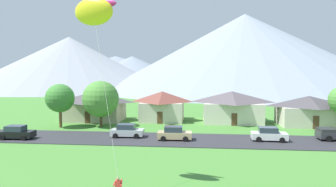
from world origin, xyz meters
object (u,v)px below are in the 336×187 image
object	(u,v)px
house_right_center	(309,110)
kite_flyer_with_kite	(94,14)
parked_car_white_mid_west	(269,134)
parked_car_black_east_end	(17,133)
parked_car_silver_west_end	(127,131)
tree_center	(101,99)
house_left_center	(94,106)
house_rightmost	(162,105)
house_leftmost	(232,106)
parked_car_tan_mid_east	(174,133)
tree_left_of_center	(60,98)

from	to	relation	value
house_right_center	kite_flyer_with_kite	distance (m)	38.86
parked_car_white_mid_west	parked_car_black_east_end	distance (m)	31.47
parked_car_silver_west_end	parked_car_white_mid_west	bearing A→B (deg)	-1.13
tree_center	kite_flyer_with_kite	xyz separation A→B (m)	(7.58, -23.66, 8.27)
house_left_center	house_right_center	size ratio (longest dim) A/B	1.09
house_rightmost	kite_flyer_with_kite	xyz separation A→B (m)	(-1.17, -30.58, 9.95)
house_leftmost	parked_car_tan_mid_east	distance (m)	17.36
house_rightmost	tree_center	world-z (taller)	tree_center
house_leftmost	tree_left_of_center	xyz separation A→B (m)	(-26.65, -8.11, 1.80)
house_leftmost	parked_car_tan_mid_east	world-z (taller)	house_leftmost
house_leftmost	house_left_center	xyz separation A→B (m)	(-23.91, -0.88, -0.13)
tree_left_of_center	tree_center	world-z (taller)	tree_center
house_leftmost	tree_center	xyz separation A→B (m)	(-20.70, -6.84, 1.62)
house_rightmost	tree_center	bearing A→B (deg)	-141.67
tree_center	parked_car_silver_west_end	bearing A→B (deg)	-50.58
parked_car_silver_west_end	kite_flyer_with_kite	size ratio (longest dim) A/B	0.31
house_right_center	parked_car_tan_mid_east	distance (m)	23.97
parked_car_tan_mid_east	parked_car_black_east_end	world-z (taller)	same
tree_center	kite_flyer_with_kite	world-z (taller)	kite_flyer_with_kite
house_left_center	house_right_center	world-z (taller)	house_left_center
tree_left_of_center	parked_car_black_east_end	world-z (taller)	tree_left_of_center
tree_left_of_center	tree_center	xyz separation A→B (m)	(5.95, 1.27, -0.18)
house_leftmost	house_left_center	world-z (taller)	house_leftmost
house_rightmost	tree_left_of_center	size ratio (longest dim) A/B	1.16
parked_car_white_mid_west	parked_car_tan_mid_east	world-z (taller)	same
tree_left_of_center	parked_car_white_mid_west	xyz separation A→B (m)	(29.58, -6.18, -3.65)
house_right_center	parked_car_silver_west_end	distance (m)	29.05
parked_car_tan_mid_east	tree_center	bearing A→B (deg)	146.11
parked_car_white_mid_west	tree_center	bearing A→B (deg)	162.52
tree_left_of_center	parked_car_silver_west_end	size ratio (longest dim) A/B	1.58
house_leftmost	house_rightmost	world-z (taller)	house_leftmost
house_left_center	tree_left_of_center	size ratio (longest dim) A/B	1.59
tree_left_of_center	parked_car_tan_mid_east	distance (m)	19.62
parked_car_white_mid_west	kite_flyer_with_kite	size ratio (longest dim) A/B	0.31
tree_center	parked_car_silver_west_end	size ratio (longest dim) A/B	1.68
house_leftmost	kite_flyer_with_kite	bearing A→B (deg)	-113.28
tree_center	parked_car_silver_west_end	xyz separation A→B (m)	(5.83, -7.09, -3.47)
house_left_center	parked_car_tan_mid_east	size ratio (longest dim) A/B	2.50
house_left_center	house_rightmost	xyz separation A→B (m)	(11.96, 0.96, 0.07)
house_rightmost	house_right_center	bearing A→B (deg)	-6.02
kite_flyer_with_kite	parked_car_black_east_end	bearing A→B (deg)	137.46
parked_car_silver_west_end	parked_car_black_east_end	distance (m)	13.83
parked_car_white_mid_west	tree_left_of_center	bearing A→B (deg)	168.21
house_rightmost	parked_car_tan_mid_east	size ratio (longest dim) A/B	1.83
kite_flyer_with_kite	parked_car_white_mid_west	bearing A→B (deg)	45.30
house_right_center	parked_car_tan_mid_east	world-z (taller)	house_right_center
house_rightmost	parked_car_black_east_end	world-z (taller)	house_rightmost
tree_center	kite_flyer_with_kite	distance (m)	26.18
house_right_center	house_rightmost	bearing A→B (deg)	173.98
tree_left_of_center	parked_car_white_mid_west	size ratio (longest dim) A/B	1.57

